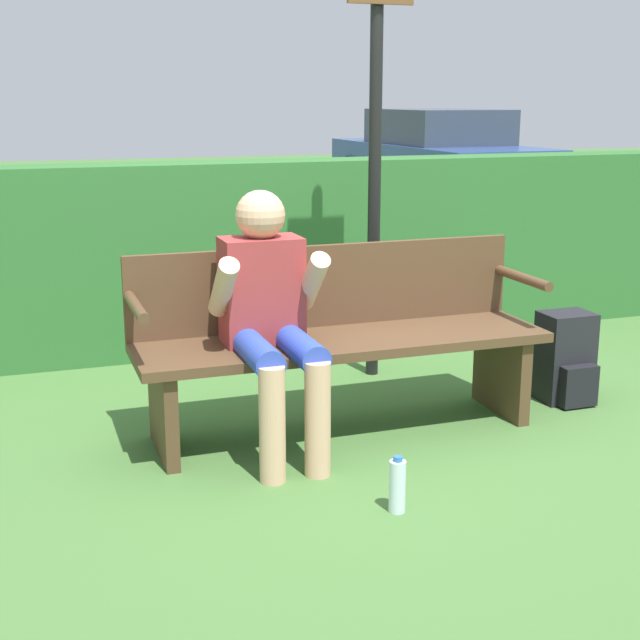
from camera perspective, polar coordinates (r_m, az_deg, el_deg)
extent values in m
plane|color=#426B33|center=(4.30, 1.46, -7.12)|extent=(40.00, 40.00, 0.00)
cube|color=#2D662D|center=(5.65, -4.36, 4.17)|extent=(12.00, 0.37, 1.17)
cube|color=#513823|center=(4.16, 1.50, -1.42)|extent=(1.95, 0.52, 0.05)
cube|color=#513823|center=(4.33, 0.39, 2.22)|extent=(1.95, 0.04, 0.40)
cube|color=#513823|center=(4.02, -10.02, -5.66)|extent=(0.06, 0.47, 0.42)
cube|color=#513823|center=(4.59, 11.51, -3.26)|extent=(0.06, 0.47, 0.42)
cylinder|color=#513823|center=(3.88, -11.70, 0.83)|extent=(0.05, 0.47, 0.05)
cylinder|color=#513823|center=(4.52, 12.85, 2.64)|extent=(0.05, 0.47, 0.05)
cube|color=#993333|center=(4.03, -3.77, 1.91)|extent=(0.36, 0.22, 0.48)
sphere|color=#DBA884|center=(3.98, -3.84, 6.72)|extent=(0.22, 0.22, 0.22)
cylinder|color=#2D47B7|center=(3.83, -4.15, -1.98)|extent=(0.13, 0.49, 0.13)
cylinder|color=#2D47B7|center=(3.88, -1.34, -1.72)|extent=(0.13, 0.49, 0.13)
cylinder|color=#DBA884|center=(3.68, -3.08, -6.71)|extent=(0.11, 0.11, 0.50)
cylinder|color=#DBA884|center=(3.74, -0.16, -6.37)|extent=(0.11, 0.11, 0.50)
cylinder|color=#DBA884|center=(3.86, -6.19, 2.08)|extent=(0.09, 0.30, 0.30)
cylinder|color=#DBA884|center=(3.97, -0.51, 2.49)|extent=(0.09, 0.30, 0.30)
cube|color=black|center=(4.84, 15.38, -2.27)|extent=(0.26, 0.20, 0.47)
cube|color=black|center=(4.76, 16.22, -4.08)|extent=(0.20, 0.07, 0.21)
cylinder|color=silver|center=(3.49, 4.97, -10.57)|extent=(0.06, 0.06, 0.21)
cylinder|color=#2D66B2|center=(3.44, 5.01, -8.84)|extent=(0.04, 0.04, 0.02)
cylinder|color=black|center=(4.95, 3.52, 9.60)|extent=(0.07, 0.07, 2.34)
cube|color=#2D4784|center=(14.17, 7.49, 9.77)|extent=(1.87, 4.51, 0.67)
cube|color=#333D4C|center=(14.14, 7.57, 12.18)|extent=(1.60, 2.18, 0.52)
cylinder|color=black|center=(15.08, 2.10, 9.32)|extent=(0.19, 0.61, 0.61)
cylinder|color=black|center=(15.80, 7.82, 9.41)|extent=(0.19, 0.61, 0.61)
cylinder|color=black|center=(12.58, 7.01, 8.27)|extent=(0.19, 0.61, 0.61)
cylinder|color=black|center=(13.44, 13.46, 8.36)|extent=(0.19, 0.61, 0.61)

